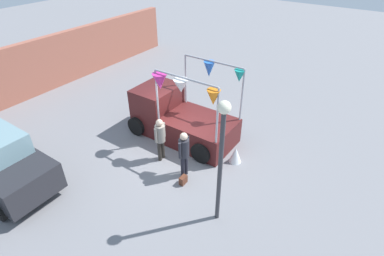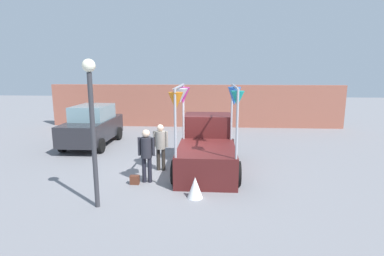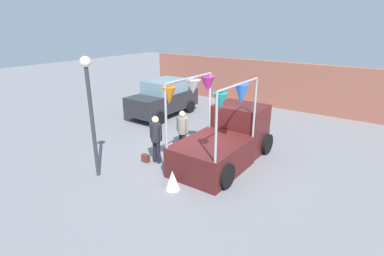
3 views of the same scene
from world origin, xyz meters
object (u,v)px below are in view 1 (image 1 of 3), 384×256
object	(u,v)px
vendor_truck	(177,115)
person_customer	(184,151)
person_vendor	(160,136)
street_lamp	(221,148)
handbag	(183,180)
folded_kite_bundle_white	(235,155)

from	to	relation	value
vendor_truck	person_customer	world-z (taller)	vendor_truck
vendor_truck	person_vendor	bearing A→B (deg)	-163.29
person_customer	street_lamp	distance (m)	2.48
handbag	folded_kite_bundle_white	bearing A→B (deg)	-24.38
folded_kite_bundle_white	vendor_truck	bearing A→B (deg)	84.52
person_customer	folded_kite_bundle_white	xyz separation A→B (m)	(1.58, -1.08, -0.73)
person_customer	handbag	size ratio (longest dim) A/B	6.06
handbag	person_customer	bearing A→B (deg)	29.74
street_lamp	folded_kite_bundle_white	distance (m)	3.39
folded_kite_bundle_white	handbag	bearing A→B (deg)	155.62
person_customer	folded_kite_bundle_white	world-z (taller)	person_customer
street_lamp	folded_kite_bundle_white	bearing A→B (deg)	16.05
vendor_truck	handbag	bearing A→B (deg)	-139.76
vendor_truck	person_customer	size ratio (longest dim) A/B	2.40
street_lamp	folded_kite_bundle_white	size ratio (longest dim) A/B	6.27
person_customer	handbag	bearing A→B (deg)	-150.26
person_customer	person_vendor	size ratio (longest dim) A/B	1.03
person_vendor	handbag	size ratio (longest dim) A/B	5.89
folded_kite_bundle_white	street_lamp	bearing A→B (deg)	-163.95
person_customer	folded_kite_bundle_white	distance (m)	2.05
vendor_truck	street_lamp	bearing A→B (deg)	-128.69
vendor_truck	handbag	world-z (taller)	vendor_truck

